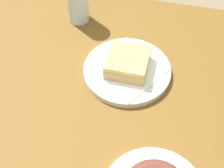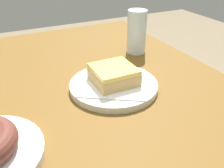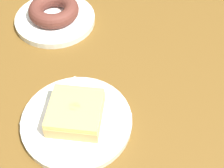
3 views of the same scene
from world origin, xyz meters
name	(u,v)px [view 2 (image 2 of 3)]	position (x,y,z in m)	size (l,w,h in m)	color
table	(78,108)	(0.00, 0.00, 0.66)	(0.91, 0.77, 0.74)	brown
plate_glazed_square	(114,85)	(0.07, 0.07, 0.75)	(0.22, 0.22, 0.02)	silver
napkin_glazed_square	(114,82)	(0.07, 0.07, 0.76)	(0.15, 0.15, 0.00)	white
donut_glazed_square	(114,74)	(0.07, 0.07, 0.78)	(0.10, 0.10, 0.04)	tan
water_glass	(137,32)	(-0.11, 0.24, 0.81)	(0.06, 0.06, 0.14)	silver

